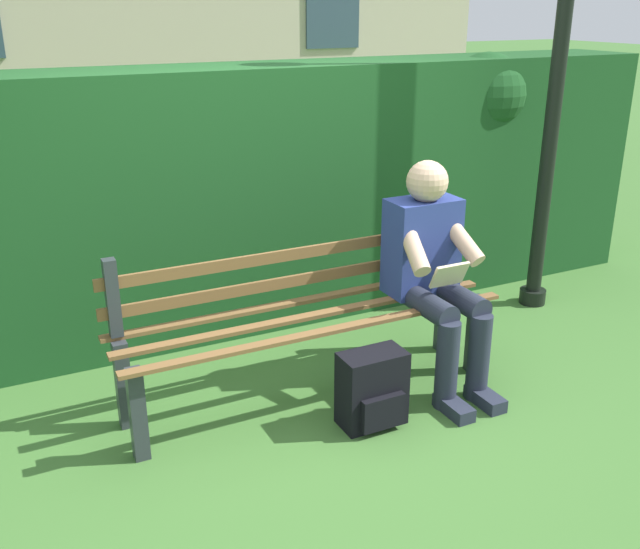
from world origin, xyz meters
TOP-DOWN VIEW (x-y plane):
  - ground at (0.00, 0.00)m, footprint 60.00×60.00m
  - park_bench at (0.00, -0.06)m, footprint 2.04×0.46m
  - person_seated at (-0.67, 0.10)m, footprint 0.44×0.73m
  - hedge_backdrop at (-0.08, -1.13)m, footprint 5.98×0.68m
  - backpack at (-0.15, 0.37)m, footprint 0.32×0.25m

SIDE VIEW (x-z plane):
  - ground at x=0.00m, z-range 0.00..0.00m
  - backpack at x=-0.15m, z-range 0.00..0.38m
  - park_bench at x=0.00m, z-range 0.01..0.87m
  - person_seated at x=-0.67m, z-range 0.04..1.25m
  - hedge_backdrop at x=-0.08m, z-range 0.01..1.66m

